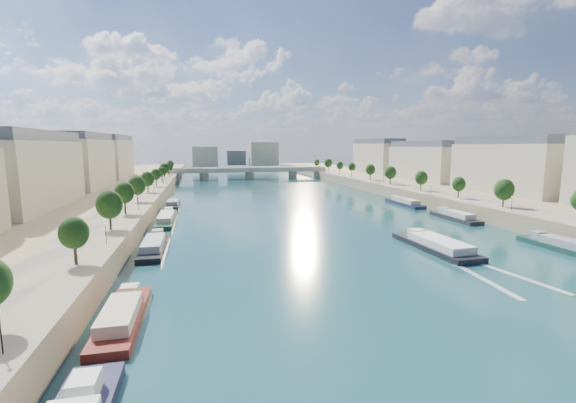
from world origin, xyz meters
TOP-DOWN VIEW (x-y plane):
  - ground at (0.00, 100.00)m, footprint 700.00×700.00m
  - quay_left at (-72.00, 100.00)m, footprint 44.00×520.00m
  - quay_right at (72.00, 100.00)m, footprint 44.00×520.00m
  - pave_left at (-57.00, 100.00)m, footprint 14.00×520.00m
  - pave_right at (57.00, 100.00)m, footprint 14.00×520.00m
  - trees_left at (-55.00, 102.00)m, footprint 4.80×268.80m
  - trees_right at (55.00, 110.00)m, footprint 4.80×268.80m
  - lamps_left at (-52.50, 90.00)m, footprint 0.36×200.36m
  - lamps_right at (52.50, 105.00)m, footprint 0.36×200.36m
  - buildings_left at (-85.00, 112.00)m, footprint 16.00×226.00m
  - buildings_right at (85.00, 112.00)m, footprint 16.00×226.00m
  - skyline at (3.19, 319.52)m, footprint 79.00×42.00m
  - bridge at (0.00, 229.01)m, footprint 112.00×12.00m
  - tour_barge at (17.73, 29.27)m, footprint 8.06×25.62m
  - wake at (17.73, 12.61)m, footprint 10.76×26.00m
  - moored_barges_left at (-45.50, 42.85)m, footprint 5.00×150.87m
  - moored_barges_right at (45.50, 41.79)m, footprint 5.00×127.12m

SIDE VIEW (x-z plane):
  - ground at x=0.00m, z-range 0.00..0.00m
  - wake at x=17.73m, z-range 0.00..0.04m
  - moored_barges_left at x=-45.50m, z-range -0.96..2.64m
  - moored_barges_right at x=45.50m, z-range -0.96..2.64m
  - tour_barge at x=17.73m, z-range -0.89..2.72m
  - quay_left at x=-72.00m, z-range 0.00..5.00m
  - quay_right at x=72.00m, z-range 0.00..5.00m
  - pave_left at x=-57.00m, z-range 5.00..5.10m
  - pave_right at x=57.00m, z-range 5.00..5.10m
  - bridge at x=0.00m, z-range 1.01..9.16m
  - lamps_left at x=-52.50m, z-range 5.64..9.92m
  - lamps_right at x=52.50m, z-range 5.64..9.92m
  - trees_left at x=-55.00m, z-range 6.35..14.61m
  - trees_right at x=55.00m, z-range 6.35..14.61m
  - skyline at x=3.19m, z-range 3.66..25.66m
  - buildings_left at x=-85.00m, z-range 4.85..28.05m
  - buildings_right at x=85.00m, z-range 4.85..28.05m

